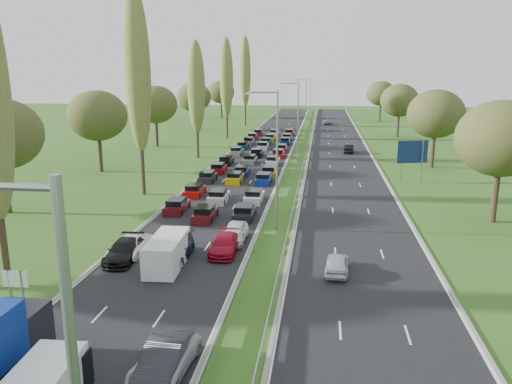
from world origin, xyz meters
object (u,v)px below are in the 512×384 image
(direction_sign, at_px, (412,154))
(info_sign, at_px, (15,282))
(near_car_2, at_px, (130,246))
(near_car_3, at_px, (124,251))
(white_van_rear, at_px, (168,251))

(direction_sign, bearing_deg, info_sign, -127.10)
(near_car_2, distance_m, near_car_3, 1.18)
(direction_sign, bearing_deg, near_car_3, -129.69)
(near_car_2, height_order, direction_sign, direction_sign)
(info_sign, bearing_deg, near_car_3, 65.22)
(near_car_3, bearing_deg, near_car_2, 83.96)
(white_van_rear, relative_size, direction_sign, 1.06)
(info_sign, bearing_deg, near_car_2, 68.00)
(info_sign, height_order, direction_sign, direction_sign)
(white_van_rear, bearing_deg, info_sign, -138.27)
(near_car_3, bearing_deg, white_van_rear, -14.76)
(near_car_2, distance_m, info_sign, 9.51)
(near_car_2, xyz_separation_m, near_car_3, (-0.04, -1.18, 0.05))
(near_car_3, height_order, white_van_rear, white_van_rear)
(info_sign, relative_size, direction_sign, 0.40)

